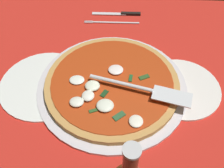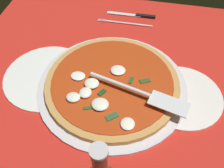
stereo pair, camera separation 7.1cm
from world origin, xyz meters
TOP-DOWN VIEW (x-y plane):
  - ground_plane at (0.00, 0.00)cm, footprint 92.58×92.58cm
  - pizza_pan at (1.32, -0.40)cm, footprint 41.86×41.86cm
  - dinner_plate_left at (-17.89, 0.24)cm, footprint 25.48×25.48cm
  - dinner_plate_right at (20.69, 0.55)cm, footprint 22.04×22.04cm
  - pizza at (1.19, -0.60)cm, footprint 37.25×37.25cm
  - pizza_server at (9.67, -3.93)cm, footprint 26.94×9.66cm
  - place_setting_far at (1.37, 32.49)cm, footprint 20.19×11.84cm

SIDE VIEW (x-z plane):
  - ground_plane at x=0.00cm, z-range -0.80..0.00cm
  - place_setting_far at x=1.37cm, z-range -0.34..1.06cm
  - dinner_plate_left at x=-17.89cm, z-range 0.00..1.00cm
  - dinner_plate_right at x=20.69cm, z-range 0.00..1.00cm
  - pizza_pan at x=1.32cm, z-range 0.00..1.28cm
  - pizza at x=1.19cm, z-range 0.64..3.95cm
  - pizza_server at x=9.67cm, z-range 4.44..5.44cm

